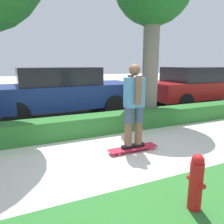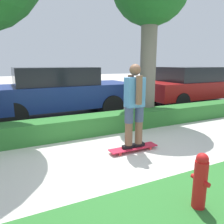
# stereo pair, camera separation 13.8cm
# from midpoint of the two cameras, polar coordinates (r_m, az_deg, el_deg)

# --- Properties ---
(ground_plane) EXTENTS (60.00, 60.00, 0.00)m
(ground_plane) POSITION_cam_midpoint_polar(r_m,az_deg,el_deg) (4.24, 0.41, -11.89)
(ground_plane) COLOR beige
(street_asphalt) EXTENTS (18.08, 5.00, 0.01)m
(street_asphalt) POSITION_cam_midpoint_polar(r_m,az_deg,el_deg) (8.04, -12.92, -0.30)
(street_asphalt) COLOR #38383A
(street_asphalt) RESTS_ON ground_plane
(hedge_row) EXTENTS (18.08, 0.60, 0.47)m
(hedge_row) POSITION_cam_midpoint_polar(r_m,az_deg,el_deg) (5.55, -6.90, -3.41)
(hedge_row) COLOR #2D702D
(hedge_row) RESTS_ON ground_plane
(skateboard) EXTENTS (1.04, 0.24, 0.08)m
(skateboard) POSITION_cam_midpoint_polar(r_m,az_deg,el_deg) (4.53, 4.73, -9.31)
(skateboard) COLOR red
(skateboard) RESTS_ON ground_plane
(skater_person) EXTENTS (0.50, 0.43, 1.67)m
(skater_person) POSITION_cam_midpoint_polar(r_m,az_deg,el_deg) (4.28, 4.94, 1.97)
(skater_person) COLOR black
(skater_person) RESTS_ON skateboard
(parked_car_middle) EXTENTS (4.79, 1.90, 1.63)m
(parked_car_middle) POSITION_cam_midpoint_polar(r_m,az_deg,el_deg) (7.33, -14.03, 5.25)
(parked_car_middle) COLOR navy
(parked_car_middle) RESTS_ON ground_plane
(parked_car_rear) EXTENTS (4.65, 2.05, 1.60)m
(parked_car_rear) POSITION_cam_midpoint_polar(r_m,az_deg,el_deg) (10.15, 19.75, 6.65)
(parked_car_rear) COLOR maroon
(parked_car_rear) RESTS_ON ground_plane
(fire_hydrant) EXTENTS (0.16, 0.26, 0.72)m
(fire_hydrant) POSITION_cam_midpoint_polar(r_m,az_deg,el_deg) (2.95, 20.77, -16.46)
(fire_hydrant) COLOR red
(fire_hydrant) RESTS_ON ground_plane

